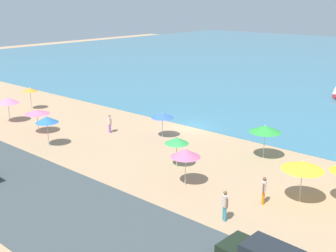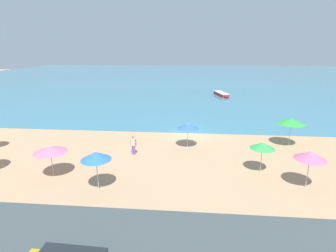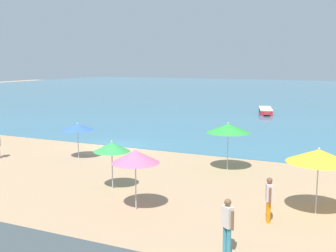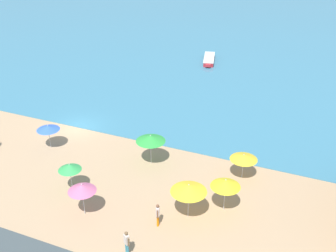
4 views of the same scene
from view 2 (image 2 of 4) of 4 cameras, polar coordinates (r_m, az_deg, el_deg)
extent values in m
plane|color=tan|center=(27.79, 4.65, -1.56)|extent=(160.00, 160.00, 0.00)
cube|color=teal|center=(81.87, 5.03, 10.52)|extent=(150.00, 110.00, 0.05)
cylinder|color=#B2B2B7|center=(26.33, 24.95, -1.70)|extent=(0.05, 0.05, 2.15)
cone|color=green|center=(25.99, 25.28, 0.97)|extent=(2.42, 2.42, 0.49)
sphere|color=silver|center=(25.92, 25.36, 1.56)|extent=(0.08, 0.08, 0.08)
cylinder|color=#B2B2B7|center=(23.66, 4.31, -2.51)|extent=(0.05, 0.05, 1.82)
cone|color=blue|center=(23.34, 4.36, -0.07)|extent=(2.00, 2.00, 0.38)
sphere|color=silver|center=(23.28, 4.37, 0.45)|extent=(0.08, 0.08, 0.08)
cylinder|color=#B2B2B7|center=(19.14, 28.12, -9.03)|extent=(0.05, 0.05, 2.01)
cone|color=#D5648F|center=(18.69, 28.62, -5.66)|extent=(1.95, 1.95, 0.52)
sphere|color=silver|center=(18.59, 28.74, -4.83)|extent=(0.08, 0.08, 0.08)
cylinder|color=#B2B2B7|center=(20.12, 19.61, -6.98)|extent=(0.05, 0.05, 1.85)
cone|color=green|center=(19.73, 19.91, -4.04)|extent=(1.73, 1.73, 0.46)
sphere|color=silver|center=(19.64, 19.99, -3.33)|extent=(0.08, 0.08, 0.08)
cylinder|color=#B2B2B7|center=(20.07, -23.91, -7.55)|extent=(0.05, 0.05, 1.85)
cone|color=#D36D94|center=(19.68, -24.27, -4.72)|extent=(2.22, 2.22, 0.37)
sphere|color=silver|center=(19.61, -24.34, -4.13)|extent=(0.08, 0.08, 0.08)
cylinder|color=#B2B2B7|center=(17.29, -15.12, -10.11)|extent=(0.05, 0.05, 2.08)
cone|color=#2E6EBD|center=(16.78, -15.44, -6.30)|extent=(1.88, 1.88, 0.51)
sphere|color=silver|center=(16.67, -15.52, -5.39)|extent=(0.08, 0.08, 0.08)
cylinder|color=purple|center=(22.30, -7.30, -5.22)|extent=(0.14, 0.14, 0.81)
cylinder|color=purple|center=(22.38, -7.71, -5.15)|extent=(0.14, 0.14, 0.81)
cube|color=beige|center=(22.09, -7.58, -3.45)|extent=(0.41, 0.31, 0.64)
sphere|color=#9B7352|center=(21.94, -7.62, -2.35)|extent=(0.22, 0.22, 0.22)
cylinder|color=#9B7352|center=(22.00, -7.02, -3.65)|extent=(0.09, 0.09, 0.57)
cylinder|color=#9B7352|center=(22.21, -8.12, -3.49)|extent=(0.09, 0.09, 0.57)
cube|color=#B32B32|center=(50.51, 11.51, 6.80)|extent=(2.48, 4.93, 0.53)
cube|color=#B32B32|center=(48.15, 12.62, 6.33)|extent=(0.81, 0.61, 0.32)
cube|color=silver|center=(50.46, 11.53, 7.14)|extent=(2.56, 4.95, 0.08)
camera|label=1|loc=(23.72, 106.36, 2.75)|focal=45.00mm
camera|label=3|loc=(15.94, 86.95, -9.05)|focal=45.00mm
camera|label=4|loc=(24.45, 109.96, 20.69)|focal=45.00mm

